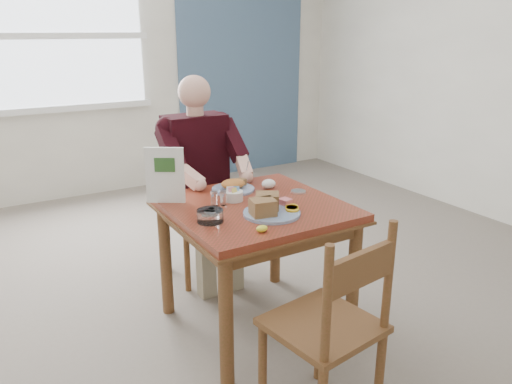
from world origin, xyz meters
TOP-DOWN VIEW (x-y plane):
  - floor at (0.00, 0.00)m, footprint 6.00×6.00m
  - wall_back at (0.00, 3.00)m, footprint 5.50×0.00m
  - accent_panel at (1.60, 2.98)m, footprint 1.60×0.02m
  - lemon_wedge at (-0.17, -0.35)m, footprint 0.07×0.06m
  - napkin at (0.22, 0.21)m, footprint 0.10×0.09m
  - metal_dish at (0.32, 0.05)m, footprint 0.10×0.10m
  - window at (-0.40, 2.97)m, footprint 1.72×0.04m
  - table at (0.00, 0.00)m, footprint 0.92×0.92m
  - chair_far at (0.00, 0.80)m, footprint 0.42×0.42m
  - chair_near at (-0.12, -0.82)m, footprint 0.48×0.48m
  - diner at (0.00, 0.71)m, footprint 0.53×0.56m
  - near_plate at (-0.02, -0.17)m, footprint 0.37×0.37m
  - far_plate at (0.02, 0.28)m, footprint 0.30×0.30m
  - caddy at (-0.07, 0.11)m, footprint 0.13×0.13m
  - shakers at (-0.18, 0.09)m, footprint 0.09×0.07m
  - creamer at (-0.32, -0.11)m, footprint 0.16×0.16m
  - menu at (-0.40, 0.28)m, footprint 0.19×0.13m

SIDE VIEW (x-z plane):
  - floor at x=0.00m, z-range 0.00..0.00m
  - chair_far at x=0.00m, z-range 0.00..0.95m
  - chair_near at x=-0.12m, z-range 0.00..0.95m
  - table at x=0.00m, z-range 0.26..1.01m
  - metal_dish at x=0.32m, z-range 0.75..0.76m
  - lemon_wedge at x=-0.17m, z-range 0.75..0.78m
  - far_plate at x=0.02m, z-range 0.74..0.81m
  - napkin at x=0.22m, z-range 0.75..0.81m
  - caddy at x=-0.07m, z-range 0.74..0.82m
  - creamer at x=-0.32m, z-range 0.75..0.81m
  - near_plate at x=-0.02m, z-range 0.74..0.84m
  - shakers at x=-0.18m, z-range 0.75..0.83m
  - diner at x=0.00m, z-range 0.12..1.50m
  - menu at x=-0.40m, z-range 0.75..1.06m
  - accent_panel at x=1.60m, z-range 0.00..2.80m
  - wall_back at x=0.00m, z-range -1.35..4.15m
  - window at x=-0.40m, z-range 0.89..2.31m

